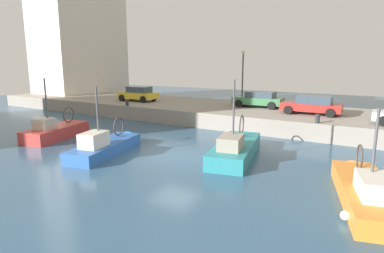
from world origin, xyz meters
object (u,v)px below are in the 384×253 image
(fishing_boat_teal, at_px, (236,154))
(mooring_bollard_mid, at_px, (318,119))
(fishing_boat_red, at_px, (60,136))
(quay_streetlamp, at_px, (243,68))
(mooring_bollard_north, at_px, (127,102))
(fishing_boat_blue, at_px, (109,150))
(parked_car_red, at_px, (312,105))
(parked_car_yellow, at_px, (138,94))
(fishing_boat_orange, at_px, (363,197))
(parked_car_green, at_px, (259,99))

(fishing_boat_teal, relative_size, mooring_bollard_mid, 12.64)
(fishing_boat_red, height_order, mooring_bollard_mid, fishing_boat_red)
(mooring_bollard_mid, height_order, quay_streetlamp, quay_streetlamp)
(mooring_bollard_mid, height_order, mooring_bollard_north, same)
(fishing_boat_blue, bearing_deg, mooring_bollard_mid, -47.77)
(parked_car_red, distance_m, quay_streetlamp, 7.30)
(parked_car_yellow, height_order, mooring_bollard_mid, parked_car_yellow)
(fishing_boat_orange, height_order, parked_car_green, fishing_boat_orange)
(fishing_boat_blue, bearing_deg, parked_car_yellow, 33.06)
(fishing_boat_red, relative_size, parked_car_red, 1.35)
(fishing_boat_orange, xyz_separation_m, mooring_bollard_north, (8.55, 19.29, 1.37))
(parked_car_green, bearing_deg, parked_car_red, -109.10)
(fishing_boat_red, xyz_separation_m, fishing_boat_orange, (-0.84, -18.48, 0.01))
(mooring_bollard_north, bearing_deg, parked_car_red, -77.22)
(parked_car_green, height_order, mooring_bollard_mid, parked_car_green)
(mooring_bollard_mid, distance_m, mooring_bollard_north, 16.00)
(fishing_boat_blue, height_order, parked_car_yellow, fishing_boat_blue)
(fishing_boat_blue, xyz_separation_m, mooring_bollard_north, (8.73, 6.38, 1.36))
(parked_car_red, distance_m, mooring_bollard_mid, 3.58)
(fishing_boat_blue, relative_size, mooring_bollard_north, 11.52)
(parked_car_yellow, relative_size, quay_streetlamp, 0.80)
(fishing_boat_orange, relative_size, parked_car_red, 1.60)
(quay_streetlamp, bearing_deg, fishing_boat_red, 150.06)
(parked_car_green, bearing_deg, fishing_boat_orange, -146.46)
(fishing_boat_blue, bearing_deg, fishing_boat_orange, -89.20)
(fishing_boat_blue, xyz_separation_m, parked_car_green, (13.75, -3.92, 1.78))
(fishing_boat_red, height_order, mooring_bollard_north, fishing_boat_red)
(fishing_boat_orange, bearing_deg, fishing_boat_red, 87.41)
(parked_car_yellow, distance_m, quay_streetlamp, 10.45)
(fishing_boat_orange, bearing_deg, parked_car_yellow, 60.59)
(parked_car_red, distance_m, mooring_bollard_north, 15.36)
(fishing_boat_blue, relative_size, mooring_bollard_mid, 11.52)
(fishing_boat_teal, bearing_deg, parked_car_yellow, 58.57)
(fishing_boat_orange, xyz_separation_m, mooring_bollard_mid, (8.55, 3.29, 1.37))
(mooring_bollard_mid, bearing_deg, parked_car_green, 48.68)
(parked_car_yellow, bearing_deg, fishing_boat_teal, -121.43)
(fishing_boat_blue, height_order, mooring_bollard_mid, fishing_boat_blue)
(fishing_boat_orange, relative_size, parked_car_green, 1.63)
(fishing_boat_red, distance_m, parked_car_yellow, 11.12)
(fishing_boat_red, relative_size, fishing_boat_teal, 0.83)
(fishing_boat_red, relative_size, fishing_boat_blue, 0.91)
(mooring_bollard_mid, relative_size, quay_streetlamp, 0.11)
(fishing_boat_blue, bearing_deg, parked_car_red, -35.32)
(fishing_boat_blue, distance_m, mooring_bollard_north, 10.90)
(fishing_boat_teal, distance_m, mooring_bollard_north, 14.12)
(fishing_boat_red, relative_size, quay_streetlamp, 1.20)
(parked_car_red, bearing_deg, parked_car_green, 70.90)
(fishing_boat_teal, height_order, mooring_bollard_north, fishing_boat_teal)
(fishing_boat_teal, distance_m, quay_streetlamp, 12.85)
(parked_car_yellow, bearing_deg, parked_car_green, -80.37)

